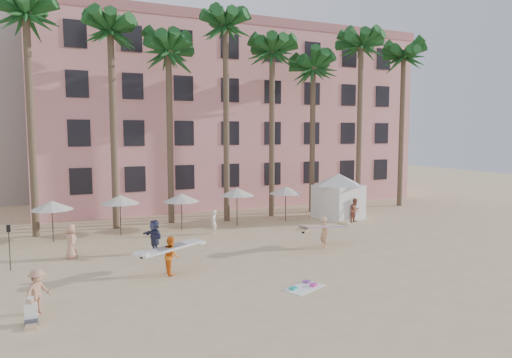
{
  "coord_description": "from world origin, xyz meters",
  "views": [
    {
      "loc": [
        -8.75,
        -17.45,
        6.55
      ],
      "look_at": [
        1.64,
        6.0,
        4.0
      ],
      "focal_mm": 32.0,
      "sensor_mm": 36.0,
      "label": 1
    }
  ],
  "objects": [
    {
      "name": "ground",
      "position": [
        0.0,
        0.0,
        0.0
      ],
      "size": [
        120.0,
        120.0,
        0.0
      ],
      "primitive_type": "plane",
      "color": "#D1B789",
      "rests_on": "ground"
    },
    {
      "name": "pink_hotel",
      "position": [
        7.0,
        26.0,
        8.0
      ],
      "size": [
        35.0,
        14.0,
        16.0
      ],
      "primitive_type": "cube",
      "color": "pink",
      "rests_on": "ground"
    },
    {
      "name": "palm_row",
      "position": [
        0.51,
        15.0,
        12.97
      ],
      "size": [
        44.4,
        5.4,
        16.3
      ],
      "color": "brown",
      "rests_on": "ground"
    },
    {
      "name": "umbrella_row",
      "position": [
        -3.0,
        12.5,
        2.33
      ],
      "size": [
        22.5,
        2.7,
        2.73
      ],
      "color": "#332B23",
      "rests_on": "ground"
    },
    {
      "name": "cabana",
      "position": [
        11.24,
        11.92,
        2.07
      ],
      "size": [
        5.4,
        5.4,
        3.5
      ],
      "color": "silver",
      "rests_on": "ground"
    },
    {
      "name": "beach_towel",
      "position": [
        0.82,
        -0.97,
        0.03
      ],
      "size": [
        2.05,
        1.64,
        0.14
      ],
      "color": "white",
      "rests_on": "ground"
    },
    {
      "name": "carrier_yellow",
      "position": [
        5.35,
        4.61,
        1.02
      ],
      "size": [
        3.38,
        1.44,
        1.8
      ],
      "color": "#E4A780",
      "rests_on": "ground"
    },
    {
      "name": "carrier_white",
      "position": [
        -3.94,
        3.2,
        0.96
      ],
      "size": [
        3.18,
        1.74,
        1.79
      ],
      "color": "orange",
      "rests_on": "ground"
    },
    {
      "name": "beachgoers",
      "position": [
        -2.46,
        6.75,
        0.89
      ],
      "size": [
        22.2,
        11.12,
        1.88
      ],
      "color": "#2E3252",
      "rests_on": "ground"
    },
    {
      "name": "paddle",
      "position": [
        -10.89,
        6.87,
        1.41
      ],
      "size": [
        0.18,
        0.04,
        2.23
      ],
      "color": "black",
      "rests_on": "ground"
    },
    {
      "name": "seated_man",
      "position": [
        -9.7,
        -0.52,
        0.33
      ],
      "size": [
        0.42,
        0.73,
        0.95
      ],
      "color": "#3F3F4C",
      "rests_on": "ground"
    }
  ]
}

